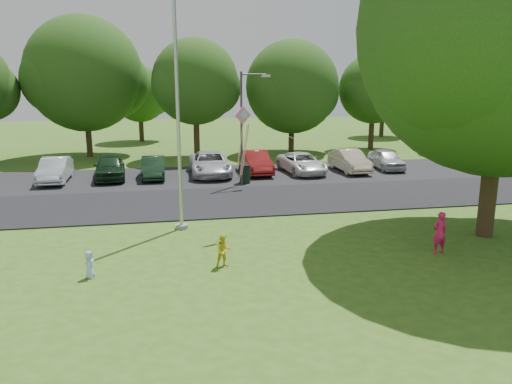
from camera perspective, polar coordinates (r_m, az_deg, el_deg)
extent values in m
plane|color=#355E18|center=(16.04, 5.05, -8.64)|extent=(120.00, 120.00, 0.00)
cube|color=black|center=(24.41, -0.66, -0.95)|extent=(60.00, 6.00, 0.06)
cube|color=black|center=(30.69, -2.78, 1.91)|extent=(42.00, 7.00, 0.06)
cylinder|color=#B7BABF|center=(19.37, -8.97, 10.16)|extent=(0.14, 0.14, 10.00)
cylinder|color=gray|center=(20.20, -8.49, -3.92)|extent=(0.50, 0.50, 0.16)
cylinder|color=#3F3F44|center=(27.47, -1.67, 7.12)|extent=(0.12, 0.12, 6.22)
cylinder|color=#3F3F44|center=(27.61, -0.28, 13.29)|extent=(1.43, 0.41, 0.09)
cube|color=silver|center=(27.91, 1.13, 13.14)|extent=(0.51, 0.33, 0.15)
cylinder|color=black|center=(28.17, -1.34, 1.94)|extent=(0.64, 0.64, 1.03)
cylinder|color=black|center=(28.07, -1.34, 3.03)|extent=(0.69, 0.69, 0.06)
cylinder|color=#332316|center=(20.56, 25.10, 0.68)|extent=(0.62, 0.62, 3.91)
sphere|color=#1C3E11|center=(20.25, 26.66, 16.30)|extent=(10.35, 10.35, 10.35)
sphere|color=#1C3E11|center=(17.97, 23.58, 15.52)|extent=(6.21, 6.21, 6.21)
sphere|color=#1C3E11|center=(18.07, 22.28, 14.00)|extent=(5.38, 5.38, 5.38)
cylinder|color=#332316|center=(40.18, -18.58, 6.13)|extent=(0.44, 0.44, 3.19)
sphere|color=#1C3E11|center=(39.95, -19.06, 12.65)|extent=(8.50, 8.50, 8.50)
sphere|color=#1C3E11|center=(40.58, -16.10, 11.94)|extent=(5.53, 5.53, 5.53)
sphere|color=#1C3E11|center=(39.17, -21.74, 11.83)|extent=(5.10, 5.10, 5.10)
cylinder|color=#332316|center=(37.56, -6.80, 6.46)|extent=(0.44, 0.44, 3.43)
sphere|color=#1C3E11|center=(37.33, -6.97, 12.43)|extent=(6.27, 6.27, 6.27)
sphere|color=#1C3E11|center=(38.08, -4.85, 11.77)|extent=(4.07, 4.07, 4.07)
sphere|color=#1C3E11|center=(36.49, -8.87, 11.87)|extent=(3.76, 3.76, 3.76)
cylinder|color=#332316|center=(40.08, 4.06, 6.37)|extent=(0.44, 0.44, 2.66)
sphere|color=#1C3E11|center=(39.83, 4.15, 11.91)|extent=(7.27, 7.27, 7.27)
sphere|color=#1C3E11|center=(40.99, 6.12, 11.13)|extent=(4.72, 4.72, 4.72)
sphere|color=#1C3E11|center=(38.61, 2.36, 11.36)|extent=(4.36, 4.36, 4.36)
cylinder|color=#332316|center=(43.08, 13.04, 6.76)|extent=(0.44, 0.44, 3.02)
sphere|color=#1C3E11|center=(42.86, 13.28, 11.41)|extent=(5.67, 5.67, 5.67)
sphere|color=#1C3E11|center=(43.92, 14.50, 10.82)|extent=(3.68, 3.68, 3.68)
sphere|color=#1C3E11|center=(41.77, 12.21, 11.04)|extent=(3.40, 3.40, 3.40)
cylinder|color=#332316|center=(45.11, 24.79, 6.44)|extent=(0.44, 0.44, 3.42)
sphere|color=#1C3E11|center=(44.92, 25.37, 12.49)|extent=(8.77, 8.77, 8.77)
sphere|color=#1C3E11|center=(46.79, 26.66, 11.53)|extent=(5.70, 5.70, 5.70)
sphere|color=#1C3E11|center=(43.01, 24.24, 12.05)|extent=(5.26, 5.26, 5.26)
cylinder|color=#332316|center=(48.59, -12.98, 7.18)|extent=(0.44, 0.44, 2.60)
sphere|color=#1C3E11|center=(48.40, -13.17, 10.86)|extent=(5.20, 5.20, 5.20)
sphere|color=#1C3E11|center=(48.90, -11.73, 10.49)|extent=(3.38, 3.38, 3.38)
sphere|color=#1C3E11|center=(47.81, -14.45, 10.46)|extent=(3.12, 3.12, 3.12)
cylinder|color=#332316|center=(52.91, 14.18, 7.56)|extent=(0.44, 0.44, 2.60)
sphere|color=#1C3E11|center=(52.73, 14.37, 10.94)|extent=(5.20, 5.20, 5.20)
sphere|color=#1C3E11|center=(53.71, 15.26, 10.50)|extent=(3.38, 3.38, 3.38)
sphere|color=#1C3E11|center=(51.72, 13.59, 10.66)|extent=(3.12, 3.12, 3.12)
imported|color=#B2B7BF|center=(30.73, -22.00, 2.36)|extent=(1.51, 4.19, 1.37)
imported|color=black|center=(30.54, -16.39, 2.78)|extent=(1.99, 4.35, 1.45)
imported|color=black|center=(30.24, -11.66, 2.76)|extent=(1.35, 3.82, 1.26)
imported|color=silver|center=(30.63, -5.29, 3.25)|extent=(2.37, 5.10, 1.41)
imported|color=maroon|center=(31.08, -0.03, 3.43)|extent=(1.59, 4.27, 1.39)
imported|color=silver|center=(31.37, 5.25, 3.32)|extent=(2.51, 4.66, 1.24)
imported|color=#C6B793|center=(32.29, 10.65, 3.54)|extent=(1.57, 4.20, 1.37)
imported|color=silver|center=(33.68, 14.67, 3.65)|extent=(1.75, 3.85, 1.28)
imported|color=#DA1D56|center=(18.15, 20.24, -4.38)|extent=(0.57, 0.40, 1.47)
imported|color=yellow|center=(15.93, -3.72, -6.72)|extent=(0.58, 0.48, 1.07)
imported|color=#A6C3FF|center=(15.89, -18.48, -7.86)|extent=(0.32, 0.45, 0.85)
cube|color=pink|center=(18.81, -1.53, 8.76)|extent=(0.65, 0.28, 0.68)
cube|color=#8CC6E5|center=(18.79, -1.36, 8.82)|extent=(0.32, 0.15, 0.33)
cylinder|color=white|center=(17.95, 9.26, 3.81)|extent=(6.18, 3.74, 2.86)
cylinder|color=pink|center=(18.92, -1.81, 5.24)|extent=(0.22, 0.28, 1.80)
cylinder|color=pink|center=(19.02, -1.23, 4.85)|extent=(0.25, 0.47, 2.06)
cylinder|color=pink|center=(18.90, -1.46, 4.36)|extent=(0.27, 0.69, 2.30)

